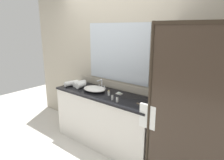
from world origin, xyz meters
TOP-DOWN VIEW (x-y plane):
  - ground_plane at (0.00, 0.00)m, footprint 8.00×8.00m
  - wall_back_with_mirror at (0.00, 0.34)m, footprint 4.40×0.06m
  - vanity_cabinet at (0.00, 0.01)m, footprint 1.80×0.58m
  - shower_enclosure at (1.28, -0.19)m, footprint 1.20×0.59m
  - sink_basin at (-0.23, -0.00)m, footprint 0.40×0.31m
  - faucet at (-0.23, 0.17)m, footprint 0.17×0.13m
  - soap_dish at (0.20, 0.12)m, footprint 0.10×0.07m
  - amenity_bottle_conditioner at (0.39, -0.17)m, footprint 0.03×0.03m
  - amenity_bottle_lotion at (0.11, -0.03)m, footprint 0.03×0.03m
  - amenity_bottle_shampoo at (0.28, -0.15)m, footprint 0.03×0.03m
  - rolled_towel_near_edge at (-0.76, -0.05)m, footprint 0.15×0.27m
  - rolled_towel_middle at (-0.65, 0.05)m, footprint 0.11×0.26m
  - rolled_towel_far_edge at (-0.54, -0.03)m, footprint 0.11×0.19m

SIDE VIEW (x-z plane):
  - ground_plane at x=0.00m, z-range 0.00..0.00m
  - vanity_cabinet at x=0.00m, z-range 0.00..0.90m
  - soap_dish at x=0.20m, z-range 0.90..0.93m
  - sink_basin at x=-0.23m, z-range 0.90..0.97m
  - amenity_bottle_lotion at x=0.11m, z-range 0.90..0.98m
  - amenity_bottle_shampoo at x=0.28m, z-range 0.90..0.99m
  - amenity_bottle_conditioner at x=0.39m, z-range 0.90..0.99m
  - rolled_towel_middle at x=-0.65m, z-range 0.90..0.99m
  - rolled_towel_near_edge at x=-0.76m, z-range 0.90..0.99m
  - rolled_towel_far_edge at x=-0.54m, z-range 0.90..1.00m
  - faucet at x=-0.23m, z-range 0.87..1.04m
  - shower_enclosure at x=1.28m, z-range 0.02..2.02m
  - wall_back_with_mirror at x=0.00m, z-range 0.00..2.60m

